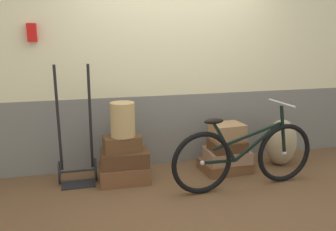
{
  "coord_description": "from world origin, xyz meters",
  "views": [
    {
      "loc": [
        -1.18,
        -3.53,
        1.68
      ],
      "look_at": [
        -0.19,
        0.19,
        0.78
      ],
      "focal_mm": 37.67,
      "sensor_mm": 36.0,
      "label": 1
    }
  ],
  "objects": [
    {
      "name": "bicycle",
      "position": [
        0.58,
        -0.2,
        0.36
      ],
      "size": [
        1.71,
        0.46,
        0.94
      ],
      "color": "black",
      "rests_on": "ground"
    },
    {
      "name": "suitcase_0",
      "position": [
        -0.69,
        0.3,
        0.1
      ],
      "size": [
        0.57,
        0.4,
        0.2
      ],
      "primitive_type": "cube",
      "rotation": [
        0.0,
        0.0,
        -0.03
      ],
      "color": "brown",
      "rests_on": "ground"
    },
    {
      "name": "luggage_trolley",
      "position": [
        -1.21,
        0.42,
        0.34
      ],
      "size": [
        0.43,
        0.35,
        1.36
      ],
      "color": "black",
      "rests_on": "ground"
    },
    {
      "name": "suitcase_2",
      "position": [
        -0.7,
        0.3,
        0.46
      ],
      "size": [
        0.43,
        0.27,
        0.17
      ],
      "primitive_type": "cube",
      "rotation": [
        0.0,
        0.0,
        0.07
      ],
      "color": "brown",
      "rests_on": "suitcase_1"
    },
    {
      "name": "wicker_basket",
      "position": [
        -0.69,
        0.29,
        0.74
      ],
      "size": [
        0.27,
        0.27,
        0.39
      ],
      "primitive_type": "cylinder",
      "color": "tan",
      "rests_on": "suitcase_2"
    },
    {
      "name": "suitcase_4",
      "position": [
        0.6,
        0.3,
        0.2
      ],
      "size": [
        0.53,
        0.44,
        0.15
      ],
      "primitive_type": "cube",
      "rotation": [
        0.0,
        0.0,
        -0.05
      ],
      "color": "#937051",
      "rests_on": "suitcase_3"
    },
    {
      "name": "suitcase_5",
      "position": [
        0.58,
        0.27,
        0.34
      ],
      "size": [
        0.42,
        0.33,
        0.13
      ],
      "primitive_type": "cube",
      "rotation": [
        0.0,
        0.0,
        0.01
      ],
      "color": "#4C2D19",
      "rests_on": "suitcase_4"
    },
    {
      "name": "suitcase_1",
      "position": [
        -0.68,
        0.29,
        0.28
      ],
      "size": [
        0.55,
        0.37,
        0.18
      ],
      "primitive_type": "cube",
      "rotation": [
        0.0,
        0.0,
        -0.04
      ],
      "color": "#4C2D19",
      "rests_on": "suitcase_0"
    },
    {
      "name": "suitcase_3",
      "position": [
        0.59,
        0.31,
        0.06
      ],
      "size": [
        0.61,
        0.48,
        0.13
      ],
      "primitive_type": "cube",
      "rotation": [
        0.0,
        0.0,
        0.06
      ],
      "color": "brown",
      "rests_on": "ground"
    },
    {
      "name": "ground",
      "position": [
        0.0,
        0.0,
        -0.03
      ],
      "size": [
        9.3,
        5.2,
        0.06
      ],
      "primitive_type": "cube",
      "color": "brown"
    },
    {
      "name": "station_building",
      "position": [
        0.01,
        0.85,
        1.42
      ],
      "size": [
        7.3,
        0.74,
        2.84
      ],
      "color": "slate",
      "rests_on": "ground"
    },
    {
      "name": "burlap_sack",
      "position": [
        1.37,
        0.32,
        0.3
      ],
      "size": [
        0.4,
        0.34,
        0.61
      ],
      "primitive_type": "ellipsoid",
      "color": "#9E8966",
      "rests_on": "ground"
    },
    {
      "name": "suitcase_6",
      "position": [
        0.6,
        0.32,
        0.5
      ],
      "size": [
        0.4,
        0.35,
        0.19
      ],
      "primitive_type": "cube",
      "rotation": [
        0.0,
        0.0,
        0.08
      ],
      "color": "#9E754C",
      "rests_on": "suitcase_5"
    }
  ]
}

